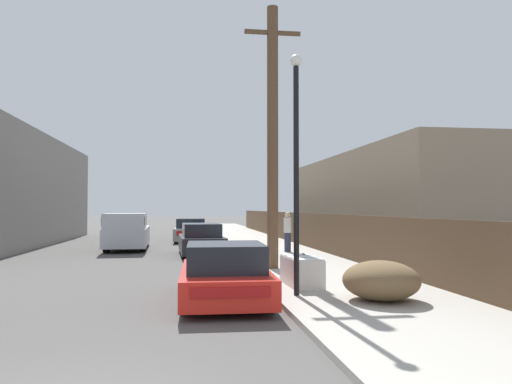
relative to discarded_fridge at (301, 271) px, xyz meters
The scene contains 12 objects.
sidewalk_curb 16.30m from the discarded_fridge, 85.83° to the left, with size 4.20×63.00×0.12m, color #ADA89E.
discarded_fridge is the anchor object (origin of this frame).
parked_sports_car_red 2.34m from the discarded_fridge, 147.97° to the right, with size 1.95×4.14×1.27m.
car_parked_mid 9.50m from the discarded_fridge, 102.93° to the left, with size 1.93×4.20×1.35m.
car_parked_far 18.17m from the discarded_fridge, 97.64° to the left, with size 2.07×4.62×1.38m.
pickup_truck 13.64m from the discarded_fridge, 113.94° to the left, with size 2.09×5.41×1.76m.
utility_pole 5.25m from the discarded_fridge, 91.28° to the left, with size 1.80×0.35×8.31m.
street_lamp 3.01m from the discarded_fridge, 107.84° to the right, with size 0.26×0.26×5.26m.
brush_pile 2.43m from the discarded_fridge, 61.48° to the right, with size 1.57×1.64×0.81m.
wooden_fence 14.11m from the discarded_fridge, 77.16° to the left, with size 0.08×43.80×1.63m, color brown.
building_right_house 16.96m from the discarded_fridge, 59.99° to the left, with size 6.00×19.69×4.91m, color gray.
pedestrian 9.34m from the discarded_fridge, 80.20° to the left, with size 0.34×0.34×1.71m.
Camera 1 is at (1.26, -4.69, 2.01)m, focal length 35.00 mm.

